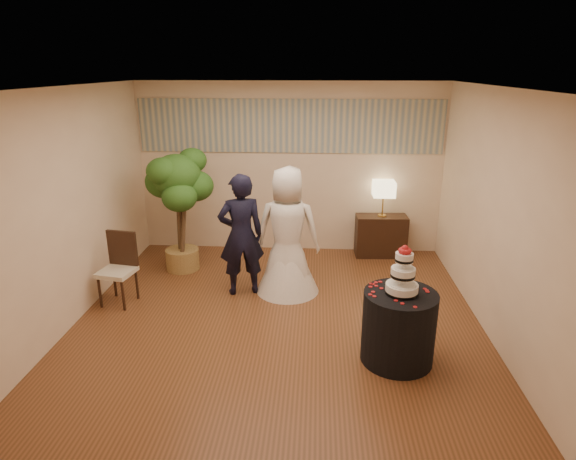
# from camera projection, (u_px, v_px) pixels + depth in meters

# --- Properties ---
(floor) EXTENTS (5.00, 5.00, 0.00)m
(floor) POSITION_uv_depth(u_px,v_px,m) (278.00, 319.00, 6.04)
(floor) COLOR brown
(floor) RESTS_ON ground
(ceiling) EXTENTS (5.00, 5.00, 0.00)m
(ceiling) POSITION_uv_depth(u_px,v_px,m) (276.00, 87.00, 5.14)
(ceiling) COLOR white
(ceiling) RESTS_ON wall_back
(wall_back) EXTENTS (5.00, 0.06, 2.80)m
(wall_back) POSITION_uv_depth(u_px,v_px,m) (290.00, 169.00, 7.95)
(wall_back) COLOR beige
(wall_back) RESTS_ON ground
(wall_front) EXTENTS (5.00, 0.06, 2.80)m
(wall_front) POSITION_uv_depth(u_px,v_px,m) (247.00, 320.00, 3.23)
(wall_front) COLOR beige
(wall_front) RESTS_ON ground
(wall_left) EXTENTS (0.06, 5.00, 2.80)m
(wall_left) POSITION_uv_depth(u_px,v_px,m) (69.00, 209.00, 5.73)
(wall_left) COLOR beige
(wall_left) RESTS_ON ground
(wall_right) EXTENTS (0.06, 5.00, 2.80)m
(wall_right) POSITION_uv_depth(u_px,v_px,m) (497.00, 216.00, 5.44)
(wall_right) COLOR beige
(wall_right) RESTS_ON ground
(mural_border) EXTENTS (4.90, 0.02, 0.85)m
(mural_border) POSITION_uv_depth(u_px,v_px,m) (290.00, 126.00, 7.70)
(mural_border) COLOR #9EA293
(mural_border) RESTS_ON wall_back
(groom) EXTENTS (0.71, 0.57, 1.70)m
(groom) POSITION_uv_depth(u_px,v_px,m) (241.00, 235.00, 6.49)
(groom) COLOR black
(groom) RESTS_ON floor
(bride) EXTENTS (0.95, 0.95, 1.78)m
(bride) POSITION_uv_depth(u_px,v_px,m) (288.00, 231.00, 6.53)
(bride) COLOR white
(bride) RESTS_ON floor
(cake_table) EXTENTS (0.84, 0.84, 0.79)m
(cake_table) POSITION_uv_depth(u_px,v_px,m) (398.00, 327.00, 5.09)
(cake_table) COLOR black
(cake_table) RESTS_ON floor
(wedding_cake) EXTENTS (0.34, 0.34, 0.53)m
(wedding_cake) POSITION_uv_depth(u_px,v_px,m) (403.00, 270.00, 4.87)
(wedding_cake) COLOR white
(wedding_cake) RESTS_ON cake_table
(console) EXTENTS (0.84, 0.41, 0.69)m
(console) POSITION_uv_depth(u_px,v_px,m) (381.00, 236.00, 7.97)
(console) COLOR black
(console) RESTS_ON floor
(table_lamp) EXTENTS (0.35, 0.35, 0.58)m
(table_lamp) POSITION_uv_depth(u_px,v_px,m) (383.00, 199.00, 7.77)
(table_lamp) COLOR beige
(table_lamp) RESTS_ON console
(ficus_tree) EXTENTS (1.28, 1.28, 1.90)m
(ficus_tree) POSITION_uv_depth(u_px,v_px,m) (179.00, 211.00, 7.24)
(ficus_tree) COLOR #2C5C1D
(ficus_tree) RESTS_ON floor
(side_chair) EXTENTS (0.51, 0.53, 0.96)m
(side_chair) POSITION_uv_depth(u_px,v_px,m) (116.00, 270.00, 6.30)
(side_chair) COLOR black
(side_chair) RESTS_ON floor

